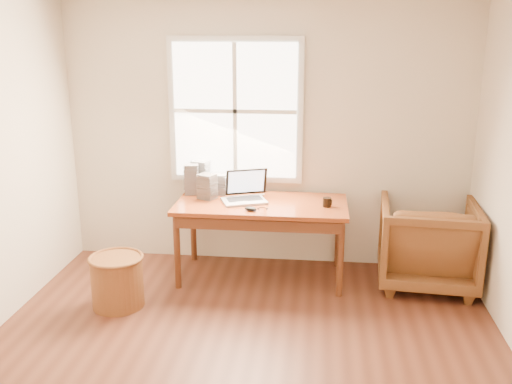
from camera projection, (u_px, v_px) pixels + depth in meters
room_shell at (232, 191)px, 3.63m from camera, size 4.04×4.54×2.64m
desk at (261, 205)px, 5.35m from camera, size 1.60×0.80×0.04m
armchair at (428, 243)px, 5.28m from camera, size 0.93×0.96×0.81m
wicker_stool at (117, 282)px, 4.90m from camera, size 0.51×0.51×0.44m
laptop at (244, 187)px, 5.32m from camera, size 0.52×0.54×0.30m
mouse at (251, 209)px, 5.10m from camera, size 0.13×0.09×0.04m
coffee_mug at (327, 202)px, 5.21m from camera, size 0.09×0.09×0.09m
cd_stack_a at (201, 176)px, 5.69m from camera, size 0.19×0.17×0.31m
cd_stack_b at (207, 187)px, 5.44m from camera, size 0.19×0.18×0.24m
cd_stack_c at (191, 180)px, 5.58m from camera, size 0.14×0.13×0.30m
cd_stack_d at (219, 184)px, 5.60m from camera, size 0.17×0.15×0.20m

